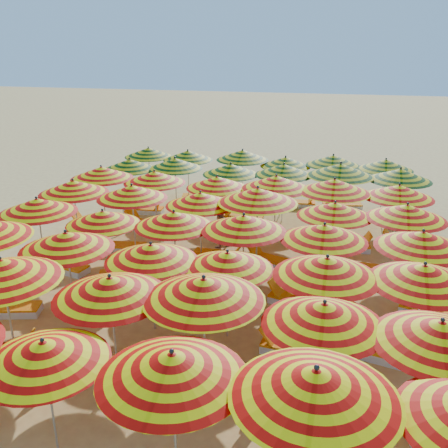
{
  "coord_description": "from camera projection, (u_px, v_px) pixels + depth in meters",
  "views": [
    {
      "loc": [
        3.47,
        -13.94,
        7.07
      ],
      "look_at": [
        0.0,
        0.5,
        1.6
      ],
      "focal_mm": 40.0,
      "sensor_mm": 36.0,
      "label": 1
    }
  ],
  "objects": [
    {
      "name": "umbrella_17",
      "position": [
        424.0,
        275.0,
        10.93
      ],
      "size": [
        2.86,
        2.86,
        2.56
      ],
      "color": "silver",
      "rests_on": "ground"
    },
    {
      "name": "umbrella_14",
      "position": [
        151.0,
        253.0,
        12.28
      ],
      "size": [
        2.33,
        2.33,
        2.46
      ],
      "color": "silver",
      "rests_on": "ground"
    },
    {
      "name": "umbrella_2",
      "position": [
        44.0,
        352.0,
        8.47
      ],
      "size": [
        2.54,
        2.54,
        2.38
      ],
      "color": "silver",
      "rests_on": "ground"
    },
    {
      "name": "umbrella_28",
      "position": [
        335.0,
        210.0,
        15.38
      ],
      "size": [
        2.7,
        2.7,
        2.47
      ],
      "color": "silver",
      "rests_on": "ground"
    },
    {
      "name": "lounger_17",
      "position": [
        271.0,
        261.0,
        16.65
      ],
      "size": [
        1.83,
        1.12,
        0.69
      ],
      "rotation": [
        0.0,
        0.0,
        2.8
      ],
      "color": "white",
      "rests_on": "ground"
    },
    {
      "name": "lounger_21",
      "position": [
        347.0,
        247.0,
        17.82
      ],
      "size": [
        1.8,
        0.83,
        0.69
      ],
      "rotation": [
        0.0,
        0.0,
        0.15
      ],
      "color": "white",
      "rests_on": "ground"
    },
    {
      "name": "lounger_26",
      "position": [
        202.0,
        197.0,
        23.49
      ],
      "size": [
        1.82,
        0.97,
        0.69
      ],
      "rotation": [
        0.0,
        0.0,
        0.24
      ],
      "color": "white",
      "rests_on": "ground"
    },
    {
      "name": "lounger_25",
      "position": [
        406.0,
        225.0,
        19.86
      ],
      "size": [
        1.8,
        0.82,
        0.69
      ],
      "rotation": [
        0.0,
        0.0,
        3.0
      ],
      "color": "white",
      "rests_on": "ground"
    },
    {
      "name": "umbrella_9",
      "position": [
        204.0,
        289.0,
        10.06
      ],
      "size": [
        3.27,
        3.27,
        2.68
      ],
      "color": "silver",
      "rests_on": "ground"
    },
    {
      "name": "umbrella_42",
      "position": [
        148.0,
        152.0,
        23.56
      ],
      "size": [
        2.97,
        2.97,
        2.4
      ],
      "color": "silver",
      "rests_on": "ground"
    },
    {
      "name": "lounger_19",
      "position": [
        92.0,
        223.0,
        20.15
      ],
      "size": [
        1.78,
        0.73,
        0.69
      ],
      "rotation": [
        0.0,
        0.0,
        3.23
      ],
      "color": "white",
      "rests_on": "ground"
    },
    {
      "name": "lounger_9",
      "position": [
        385.0,
        354.0,
        11.72
      ],
      "size": [
        1.82,
        0.96,
        0.69
      ],
      "rotation": [
        0.0,
        0.0,
        2.91
      ],
      "color": "white",
      "rests_on": "ground"
    },
    {
      "name": "umbrella_32",
      "position": [
        217.0,
        182.0,
        18.41
      ],
      "size": [
        2.82,
        2.82,
        2.44
      ],
      "color": "silver",
      "rests_on": "ground"
    },
    {
      "name": "umbrella_8",
      "position": [
        110.0,
        287.0,
        10.36
      ],
      "size": [
        2.65,
        2.65,
        2.57
      ],
      "color": "silver",
      "rests_on": "ground"
    },
    {
      "name": "umbrella_10",
      "position": [
        324.0,
        314.0,
        9.41
      ],
      "size": [
        2.88,
        2.88,
        2.52
      ],
      "color": "silver",
      "rests_on": "ground"
    },
    {
      "name": "umbrella_21",
      "position": [
        244.0,
        223.0,
        13.99
      ],
      "size": [
        3.13,
        3.13,
        2.57
      ],
      "color": "silver",
      "rests_on": "ground"
    },
    {
      "name": "umbrella_15",
      "position": [
        227.0,
        261.0,
        11.98
      ],
      "size": [
        2.44,
        2.44,
        2.39
      ],
      "color": "silver",
      "rests_on": "ground"
    },
    {
      "name": "lounger_28",
      "position": [
        297.0,
        203.0,
        22.55
      ],
      "size": [
        1.77,
        0.72,
        0.69
      ],
      "rotation": [
        0.0,
        0.0,
        0.08
      ],
      "color": "white",
      "rests_on": "ground"
    },
    {
      "name": "lounger_16",
      "position": [
        219.0,
        256.0,
        17.08
      ],
      "size": [
        1.75,
        0.63,
        0.69
      ],
      "rotation": [
        0.0,
        0.0,
        -0.03
      ],
      "color": "white",
      "rests_on": "ground"
    },
    {
      "name": "umbrella_38",
      "position": [
        231.0,
        169.0,
        20.3
      ],
      "size": [
        2.84,
        2.84,
        2.44
      ],
      "color": "silver",
      "rests_on": "ground"
    },
    {
      "name": "umbrella_22",
      "position": [
        324.0,
        233.0,
        13.42
      ],
      "size": [
        3.1,
        3.1,
        2.51
      ],
      "color": "silver",
      "rests_on": "ground"
    },
    {
      "name": "umbrella_34",
      "position": [
        334.0,
        186.0,
        17.27
      ],
      "size": [
        3.25,
        3.25,
        2.66
      ],
      "color": "silver",
      "rests_on": "ground"
    },
    {
      "name": "umbrella_4",
      "position": [
        315.0,
        384.0,
        7.23
      ],
      "size": [
        2.91,
        2.91,
        2.72
      ],
      "color": "silver",
      "rests_on": "ground"
    },
    {
      "name": "umbrella_31",
      "position": [
        154.0,
        177.0,
        18.9
      ],
      "size": [
        3.13,
        3.13,
        2.5
      ],
      "color": "silver",
      "rests_on": "ground"
    },
    {
      "name": "lounger_24",
      "position": [
        241.0,
        218.0,
        20.71
      ],
      "size": [
        1.77,
        0.71,
        0.69
      ],
      "rotation": [
        0.0,
        0.0,
        3.07
      ],
      "color": "white",
      "rests_on": "ground"
    },
    {
      "name": "ground",
      "position": [
        220.0,
        276.0,
        15.92
      ],
      "size": [
        120.0,
        120.0,
        0.0
      ],
      "primitive_type": "plane",
      "color": "#EDC169",
      "rests_on": "ground"
    },
    {
      "name": "umbrella_20",
      "position": [
        174.0,
        219.0,
        14.52
      ],
      "size": [
        3.06,
        3.06,
        2.48
      ],
      "color": "silver",
      "rests_on": "ground"
    },
    {
      "name": "lounger_22",
      "position": [
        406.0,
        247.0,
        17.81
      ],
      "size": [
        1.81,
        0.88,
        0.69
      ],
      "rotation": [
        0.0,
        0.0,
        2.96
      ],
      "color": "white",
      "rests_on": "ground"
    },
    {
      "name": "lounger_8",
      "position": [
        295.0,
        348.0,
        11.93
      ],
      "size": [
        1.78,
        0.75,
        0.69
      ],
      "rotation": [
        0.0,
        0.0,
        3.04
      ],
      "color": "white",
      "rests_on": "ground"
    },
    {
      "name": "lounger_12",
      "position": [
        222.0,
        291.0,
        14.68
      ],
      "size": [
        1.77,
        0.72,
        0.69
      ],
      "rotation": [
        0.0,
        0.0,
        3.06
      ],
      "color": "white",
      "rests_on": "ground"
    },
    {
      "name": "umbrella_24",
      "position": [
        73.0,
        187.0,
        17.42
      ],
      "size": [
        2.62,
        2.62,
        2.57
      ],
      "color": "silver",
      "rests_on": "ground"
    },
    {
      "name": "umbrella_37",
      "position": [
        175.0,
        164.0,
        21.12
      ],
      "size": [
        3.03,
        3.03,
        2.47
      ],
      "color": "silver",
      "rests_on": "ground"
    },
    {
      "name": "umbrella_11",
      "position": [
        441.0,
        333.0,
        8.75
      ],
      "size": [
        2.45,
        2.45,
        2.55
      ],
      "color": "silver",
      "rests_on": "ground"
    },
    {
      "name": "umbrella_7",
      "position": [
        2.0,
        270.0,
        10.79
      ],
      "size": [
        3.23,
        3.23,
        2.74
      ],
      "color": "silver",
      "rests_on": "ground"
    },
    {
      "name": "umbrella_26",
      "position": [
        200.0,
        199.0,
        16.41
      ],
      "size": [
        3.03,
        3.03,
        2.46
      ],
      "color": "silver",
      "rests_on": "ground"
    },
    {
      "name": "umbrella_44",
      "position": [
        242.0,
        155.0,
        22.52
      ],
      "size": [
        2.56,
        2.56,
        2.51
      ],
      "color": "silver",
      "rests_on": "ground"
    },
    {
      "name": "umbrella_45",
      "position": [
        285.0,
        162.0,
        21.9
      ],
      "size": [
        2.62,
        2.62,
        2.35
      ],
      "color": "silver",
      "rests_on": "ground"
    },
    {
      "name": "lounger_10",
      "position": [
        63.0,
        266.0,
        16.28
      ],
      "size": [
        1.82,
        0.95,
        0.69
      ],
      "rotation": [
        0.0,
        0.0,
        2.92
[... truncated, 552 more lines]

